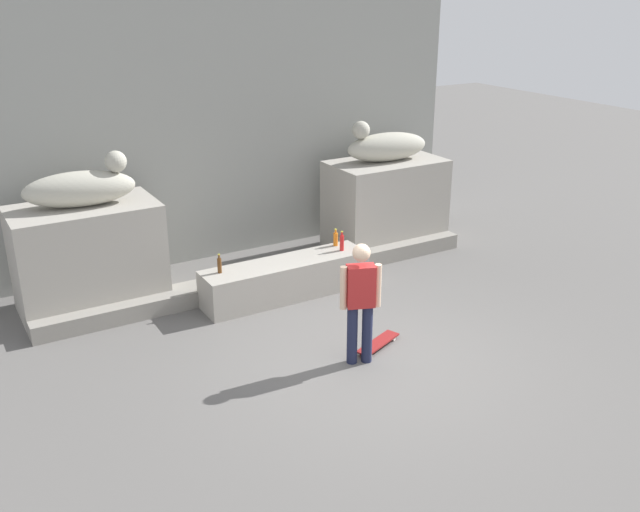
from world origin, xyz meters
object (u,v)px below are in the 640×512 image
statue_reclining_left (82,187)px  bottle_orange (336,239)px  skateboard (378,343)px  skater (360,299)px  bottle_brown (219,265)px  bottle_red (342,242)px  statue_reclining_right (385,146)px

statue_reclining_left → bottle_orange: bearing=-6.8°
bottle_orange → skateboard: bearing=-107.8°
skater → bottle_brown: skater is taller
bottle_brown → skateboard: bearing=-58.5°
skater → bottle_red: 2.59m
statue_reclining_left → bottle_orange: statue_reclining_left is taller
statue_reclining_left → skateboard: statue_reclining_left is taller
bottle_red → bottle_orange: size_ratio=1.13×
statue_reclining_right → skateboard: (-2.41, -3.33, -1.86)m
statue_reclining_left → statue_reclining_right: same height
skater → skateboard: (0.44, 0.20, -0.86)m
skateboard → bottle_brown: size_ratio=2.69×
statue_reclining_left → skater: 4.47m
bottle_orange → statue_reclining_right: bearing=30.4°
skater → skateboard: size_ratio=2.04×
statue_reclining_left → skateboard: size_ratio=2.03×
statue_reclining_right → skateboard: size_ratio=2.01×
skater → bottle_red: bearing=83.8°
statue_reclining_left → skateboard: bearing=-40.2°
statue_reclining_left → skater: statue_reclining_left is taller
statue_reclining_left → bottle_orange: 4.07m
bottle_brown → bottle_orange: size_ratio=1.04×
skateboard → bottle_red: bearing=49.0°
statue_reclining_left → bottle_red: size_ratio=5.02×
statue_reclining_left → bottle_brown: bearing=-25.8°
statue_reclining_right → bottle_orange: (-1.66, -0.97, -1.19)m
bottle_red → bottle_brown: bearing=176.4°
skater → bottle_red: skater is taller
bottle_brown → bottle_red: 2.10m
skater → statue_reclining_left: bearing=146.9°
bottle_brown → bottle_red: (2.10, -0.13, 0.01)m
skateboard → bottle_orange: size_ratio=2.79×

